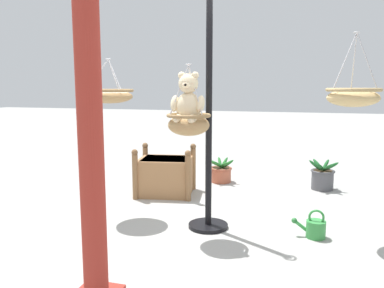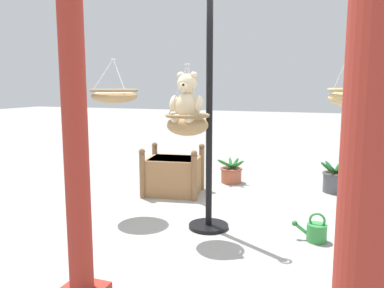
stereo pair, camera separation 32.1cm
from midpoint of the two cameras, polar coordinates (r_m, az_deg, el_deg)
name	(u,v)px [view 1 (the left image)]	position (r m, az deg, el deg)	size (l,w,h in m)	color
ground_plane	(194,226)	(4.51, -1.79, -11.85)	(40.00, 40.00, 0.00)	#9E9E99
display_pole_central	(209,155)	(4.24, 0.26, -1.63)	(0.44, 0.44, 2.59)	black
hanging_basket_with_teddy	(189,123)	(4.00, -2.78, 3.02)	(0.45, 0.45, 0.72)	#A37F51
teddy_bear	(188,101)	(3.96, -2.92, 6.25)	(0.35, 0.31, 0.51)	beige
hanging_basket_left_high	(353,96)	(4.11, 20.36, 6.53)	(0.52, 0.52, 0.72)	tan
hanging_basket_right_low	(109,95)	(4.80, -13.85, 6.91)	(0.58, 0.58, 0.52)	#A37F51
greenhouse_pillar_right	(90,127)	(2.72, -17.90, 2.41)	(0.33, 0.33, 2.69)	#9E2D23
wooden_planter_box	(166,175)	(5.72, -5.49, -4.46)	(0.92, 0.82, 0.70)	#9E7047
potted_plant_fern_front	(323,177)	(6.24, 17.09, -4.67)	(0.45, 0.46, 0.46)	#4C4C51
potted_plant_flowering_red	(221,172)	(6.43, 2.82, -4.18)	(0.46, 0.45, 0.40)	#AD563D
watering_can	(315,228)	(4.30, 15.40, -11.73)	(0.35, 0.20, 0.30)	#338C3F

